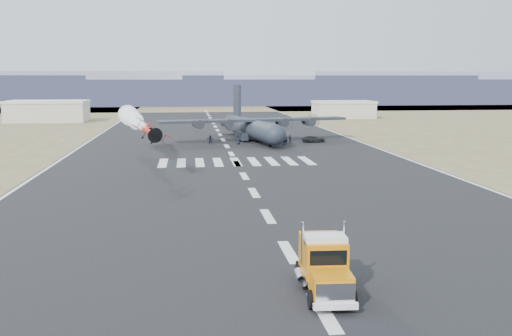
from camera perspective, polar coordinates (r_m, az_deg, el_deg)
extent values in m
plane|color=black|center=(46.25, 3.29, -8.38)|extent=(500.00, 500.00, 0.00)
cube|color=brown|center=(273.89, -5.23, 6.08)|extent=(500.00, 80.00, 0.00)
cube|color=#8189A5|center=(308.80, -17.68, 7.60)|extent=(150.00, 50.00, 17.00)
cube|color=#8189A5|center=(303.62, -5.42, 7.59)|extent=(150.00, 50.00, 13.00)
cube|color=#8189A5|center=(312.12, 6.70, 7.79)|extent=(150.00, 50.00, 15.00)
cube|color=#8189A5|center=(333.32, 17.74, 7.67)|extent=(150.00, 50.00, 17.00)
cube|color=#B8B1A4|center=(193.83, -20.10, 5.27)|extent=(24.00, 14.00, 6.00)
cube|color=beige|center=(193.67, -20.15, 6.24)|extent=(24.50, 14.50, 0.80)
cube|color=#B8B1A4|center=(201.10, 8.73, 5.71)|extent=(20.00, 12.00, 5.20)
cube|color=beige|center=(200.96, 8.75, 6.54)|extent=(20.50, 12.50, 0.80)
cube|color=black|center=(38.97, 6.57, -10.90)|extent=(1.58, 7.29, 0.27)
cube|color=orange|center=(35.73, 7.50, -11.34)|extent=(2.59, 2.69, 1.38)
cube|color=silver|center=(34.55, 7.93, -12.26)|extent=(2.35, 0.29, 1.17)
cube|color=white|center=(34.63, 7.97, -13.54)|extent=(2.67, 0.47, 0.37)
cube|color=orange|center=(37.21, 6.96, -9.02)|extent=(2.76, 2.06, 2.34)
cube|color=black|center=(36.25, 7.24, -8.90)|extent=(2.34, 0.26, 0.96)
cube|color=white|center=(37.15, 6.91, -7.07)|extent=(2.75, 1.85, 0.53)
cube|color=orange|center=(39.10, 6.44, -8.60)|extent=(2.78, 2.28, 2.77)
cylinder|color=black|center=(35.44, 5.62, -12.95)|extent=(0.49, 1.19, 1.17)
cylinder|color=black|center=(35.89, 9.57, -12.75)|extent=(0.49, 1.19, 1.17)
cylinder|color=black|center=(39.57, 4.57, -10.55)|extent=(0.49, 1.19, 1.17)
cylinder|color=black|center=(39.98, 8.11, -10.41)|extent=(0.49, 1.19, 1.17)
cylinder|color=black|center=(40.56, 4.36, -10.05)|extent=(0.49, 1.19, 1.17)
cylinder|color=black|center=(40.96, 7.80, -9.92)|extent=(0.49, 1.19, 1.17)
cylinder|color=#B4310C|center=(79.75, -10.58, 3.57)|extent=(1.70, 4.75, 0.84)
sphere|color=black|center=(79.91, -10.61, 3.81)|extent=(0.65, 0.65, 0.65)
cylinder|color=black|center=(77.53, -10.37, 3.42)|extent=(1.02, 0.73, 0.94)
cylinder|color=black|center=(77.21, -10.34, 3.40)|extent=(2.03, 0.41, 2.06)
cube|color=#B4310C|center=(79.41, -10.54, 3.31)|extent=(4.90, 1.82, 3.05)
cube|color=#B4310C|center=(79.03, -10.54, 4.10)|extent=(5.05, 1.85, 3.15)
cube|color=#B4310C|center=(81.84, -10.78, 4.03)|extent=(0.25, 0.84, 0.94)
cube|color=#B4310C|center=(81.88, -10.77, 3.70)|extent=(1.96, 0.99, 0.07)
cylinder|color=black|center=(79.03, -11.03, 2.69)|extent=(0.19, 0.43, 0.41)
cylinder|color=black|center=(79.22, -9.95, 2.73)|extent=(0.19, 0.43, 0.41)
sphere|color=white|center=(82.06, -10.79, 3.71)|extent=(0.65, 0.65, 0.65)
sphere|color=white|center=(84.28, -10.98, 3.86)|extent=(0.88, 0.88, 0.88)
sphere|color=white|center=(86.50, -11.15, 4.00)|extent=(1.12, 1.12, 1.12)
sphere|color=white|center=(88.72, -11.32, 4.14)|extent=(1.35, 1.35, 1.35)
sphere|color=white|center=(90.94, -11.48, 4.26)|extent=(1.58, 1.58, 1.58)
sphere|color=white|center=(93.17, -11.64, 4.39)|extent=(1.81, 1.81, 1.81)
sphere|color=white|center=(95.39, -11.78, 4.50)|extent=(2.04, 2.04, 2.04)
sphere|color=white|center=(97.61, -11.92, 4.61)|extent=(2.27, 2.27, 2.27)
sphere|color=white|center=(99.84, -12.06, 4.72)|extent=(2.50, 2.50, 2.50)
sphere|color=white|center=(102.07, -12.18, 4.82)|extent=(2.73, 2.73, 2.73)
sphere|color=white|center=(104.29, -12.31, 4.92)|extent=(2.96, 2.96, 2.96)
sphere|color=white|center=(106.52, -12.42, 5.01)|extent=(3.19, 3.19, 3.19)
sphere|color=white|center=(108.75, -12.53, 5.10)|extent=(3.42, 3.42, 3.42)
sphere|color=white|center=(110.98, -12.64, 5.18)|extent=(3.65, 3.65, 3.65)
cylinder|color=#1D232B|center=(125.69, -0.31, 3.95)|extent=(9.68, 29.65, 4.20)
sphere|color=#1D232B|center=(111.82, 1.95, 3.32)|extent=(4.20, 4.20, 4.20)
cone|color=#1D232B|center=(139.73, -2.13, 4.45)|extent=(5.31, 6.98, 4.20)
cube|color=#1D232B|center=(124.53, -0.17, 4.82)|extent=(42.06, 12.27, 0.52)
cylinder|color=#1D232B|center=(120.86, -5.81, 4.40)|extent=(2.61, 4.27, 1.89)
cylinder|color=#3F3F44|center=(118.81, -5.60, 4.33)|extent=(3.51, 0.73, 3.57)
cylinder|color=#1D232B|center=(122.32, -2.92, 4.49)|extent=(2.61, 4.27, 1.89)
cylinder|color=#3F3F44|center=(120.29, -2.66, 4.42)|extent=(3.51, 0.73, 3.57)
cylinder|color=#1D232B|center=(126.12, 2.64, 4.63)|extent=(2.61, 4.27, 1.89)
cylinder|color=#3F3F44|center=(124.16, 2.98, 4.56)|extent=(3.51, 0.73, 3.57)
cylinder|color=#1D232B|center=(128.45, 5.28, 4.68)|extent=(2.61, 4.27, 1.89)
cylinder|color=#3F3F44|center=(126.52, 5.66, 4.61)|extent=(3.51, 0.73, 3.57)
cube|color=#1D232B|center=(137.39, -1.90, 6.57)|extent=(1.51, 4.76, 8.40)
cube|color=#1D232B|center=(138.15, -1.95, 4.75)|extent=(15.02, 5.87, 0.37)
cube|color=#1D232B|center=(126.17, -1.46, 3.25)|extent=(2.43, 6.42, 1.68)
cylinder|color=black|center=(126.23, -1.46, 2.99)|extent=(0.73, 1.23, 1.15)
cube|color=#1D232B|center=(127.54, 0.54, 3.31)|extent=(2.43, 6.42, 1.68)
cylinder|color=black|center=(127.60, 0.54, 3.06)|extent=(0.73, 1.23, 1.15)
cylinder|color=black|center=(115.02, 1.41, 2.35)|extent=(0.59, 1.01, 0.94)
imported|color=black|center=(124.18, 5.78, 2.90)|extent=(5.18, 2.76, 1.39)
imported|color=black|center=(122.31, 3.06, 2.88)|extent=(0.65, 0.57, 1.56)
imported|color=black|center=(121.24, 1.79, 2.90)|extent=(1.00, 1.04, 1.85)
imported|color=black|center=(122.52, -0.01, 2.97)|extent=(1.32, 1.09, 1.86)
imported|color=black|center=(117.67, 2.78, 2.71)|extent=(1.20, 1.05, 1.83)
imported|color=black|center=(119.83, -1.78, 2.82)|extent=(1.04, 0.89, 1.81)
imported|color=black|center=(121.05, -4.60, 2.86)|extent=(1.75, 0.83, 1.81)
imported|color=black|center=(119.68, 2.97, 2.82)|extent=(0.78, 0.69, 1.88)
imported|color=black|center=(121.45, 3.42, 2.88)|extent=(0.99, 0.81, 1.76)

